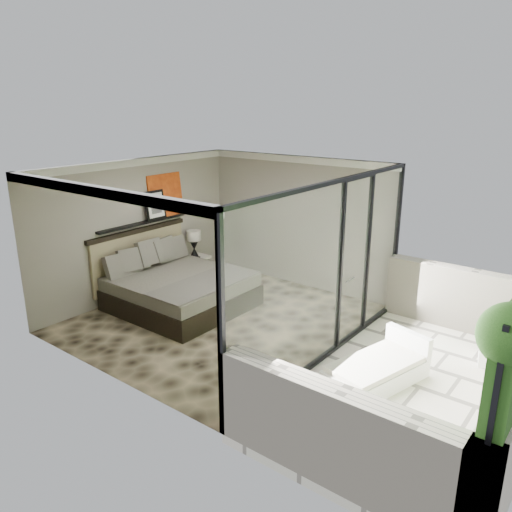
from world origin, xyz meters
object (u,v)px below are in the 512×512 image
Objects in this scene: table_lamp at (194,240)px; bed at (177,287)px; lounger at (378,369)px; ottoman at (499,348)px; nightstand at (197,268)px.

bed is at bearing -57.36° from table_lamp.
lounger is (5.22, -1.57, -0.71)m from table_lamp.
table_lamp is 0.35× the size of lounger.
bed is 4.46× the size of ottoman.
table_lamp is at bearing 122.64° from bed.
lounger is at bearing -16.72° from table_lamp.
bed is at bearing -36.51° from nightstand.
table_lamp reaches higher than lounger.
lounger reaches higher than ottoman.
lounger reaches higher than nightstand.
table_lamp reaches higher than nightstand.
nightstand is (-0.84, 1.41, -0.15)m from bed.
ottoman is at bearing 14.44° from bed.
bed is 4.06× the size of table_lamp.
bed is 5.75m from ottoman.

